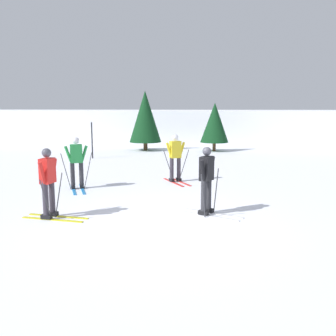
{
  "coord_description": "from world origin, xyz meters",
  "views": [
    {
      "loc": [
        1.14,
        -8.42,
        2.69
      ],
      "look_at": [
        -0.26,
        2.37,
        0.9
      ],
      "focal_mm": 40.17,
      "sensor_mm": 36.0,
      "label": 1
    }
  ],
  "objects_px": {
    "skier_red": "(48,181)",
    "trail_marker_pole": "(92,140)",
    "skier_green": "(76,160)",
    "conifer_far_right": "(215,123)",
    "skier_yellow": "(175,157)",
    "conifer_far_left": "(145,117)",
    "skier_black": "(207,179)"
  },
  "relations": [
    {
      "from": "conifer_far_right",
      "to": "skier_green",
      "type": "bearing_deg",
      "value": -111.42
    },
    {
      "from": "skier_red",
      "to": "trail_marker_pole",
      "type": "xyz_separation_m",
      "value": [
        -2.45,
        10.45,
        0.03
      ]
    },
    {
      "from": "skier_red",
      "to": "trail_marker_pole",
      "type": "distance_m",
      "value": 10.73
    },
    {
      "from": "skier_black",
      "to": "skier_yellow",
      "type": "xyz_separation_m",
      "value": [
        -1.23,
        4.03,
        -0.0
      ]
    },
    {
      "from": "skier_yellow",
      "to": "trail_marker_pole",
      "type": "relative_size",
      "value": 0.91
    },
    {
      "from": "skier_black",
      "to": "skier_red",
      "type": "xyz_separation_m",
      "value": [
        -3.77,
        -0.81,
        -0.0
      ]
    },
    {
      "from": "skier_green",
      "to": "skier_yellow",
      "type": "relative_size",
      "value": 1.0
    },
    {
      "from": "skier_green",
      "to": "conifer_far_right",
      "type": "relative_size",
      "value": 0.59
    },
    {
      "from": "skier_black",
      "to": "skier_green",
      "type": "distance_m",
      "value": 4.98
    },
    {
      "from": "skier_yellow",
      "to": "conifer_far_left",
      "type": "bearing_deg",
      "value": 106.96
    },
    {
      "from": "skier_yellow",
      "to": "conifer_far_right",
      "type": "relative_size",
      "value": 0.59
    },
    {
      "from": "trail_marker_pole",
      "to": "conifer_far_left",
      "type": "bearing_deg",
      "value": 62.42
    },
    {
      "from": "skier_green",
      "to": "conifer_far_left",
      "type": "bearing_deg",
      "value": 89.09
    },
    {
      "from": "skier_yellow",
      "to": "trail_marker_pole",
      "type": "height_order",
      "value": "trail_marker_pole"
    },
    {
      "from": "conifer_far_left",
      "to": "skier_green",
      "type": "bearing_deg",
      "value": -90.91
    },
    {
      "from": "conifer_far_left",
      "to": "trail_marker_pole",
      "type": "bearing_deg",
      "value": -117.58
    },
    {
      "from": "skier_red",
      "to": "conifer_far_left",
      "type": "height_order",
      "value": "conifer_far_left"
    },
    {
      "from": "skier_red",
      "to": "skier_green",
      "type": "relative_size",
      "value": 1.0
    },
    {
      "from": "trail_marker_pole",
      "to": "conifer_far_right",
      "type": "distance_m",
      "value": 7.54
    },
    {
      "from": "skier_green",
      "to": "skier_yellow",
      "type": "height_order",
      "value": "same"
    },
    {
      "from": "trail_marker_pole",
      "to": "skier_yellow",
      "type": "bearing_deg",
      "value": -48.34
    },
    {
      "from": "skier_black",
      "to": "conifer_far_left",
      "type": "xyz_separation_m",
      "value": [
        -4.15,
        13.6,
        1.16
      ]
    },
    {
      "from": "skier_yellow",
      "to": "skier_black",
      "type": "bearing_deg",
      "value": -73.03
    },
    {
      "from": "skier_red",
      "to": "conifer_far_left",
      "type": "distance_m",
      "value": 14.46
    },
    {
      "from": "skier_green",
      "to": "skier_yellow",
      "type": "distance_m",
      "value": 3.46
    },
    {
      "from": "trail_marker_pole",
      "to": "skier_red",
      "type": "bearing_deg",
      "value": -76.82
    },
    {
      "from": "skier_yellow",
      "to": "conifer_far_left",
      "type": "relative_size",
      "value": 0.47
    },
    {
      "from": "skier_red",
      "to": "conifer_far_right",
      "type": "distance_m",
      "value": 15.04
    },
    {
      "from": "skier_red",
      "to": "trail_marker_pole",
      "type": "height_order",
      "value": "trail_marker_pole"
    },
    {
      "from": "skier_yellow",
      "to": "conifer_far_left",
      "type": "distance_m",
      "value": 10.07
    },
    {
      "from": "trail_marker_pole",
      "to": "conifer_far_right",
      "type": "height_order",
      "value": "conifer_far_right"
    },
    {
      "from": "trail_marker_pole",
      "to": "skier_green",
      "type": "bearing_deg",
      "value": -75.19
    }
  ]
}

